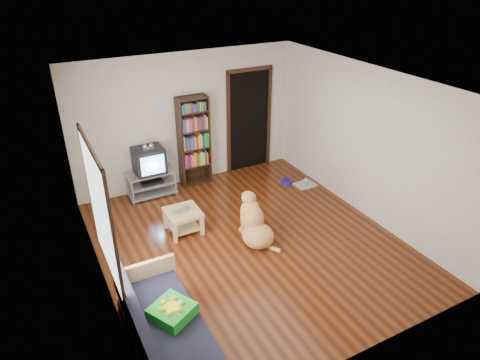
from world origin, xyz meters
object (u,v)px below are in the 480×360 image
tv_stand (151,182)px  coffee_table (183,217)px  laptop (183,211)px  crt_tv (148,160)px  bookshelf (194,137)px  dog (254,224)px  green_cushion (172,311)px  dog_bowl (286,182)px  sofa (164,332)px  grey_rag (305,185)px

tv_stand → coffee_table: tv_stand is taller
laptop → crt_tv: bearing=84.9°
crt_tv → tv_stand: bearing=-90.0°
coffee_table → bookshelf: bearing=61.0°
tv_stand → bookshelf: 1.20m
coffee_table → dog: size_ratio=0.56×
green_cushion → bookshelf: (1.80, 3.69, 0.51)m
dog_bowl → crt_tv: 2.78m
laptop → sofa: (-1.06, -2.15, -0.15)m
green_cushion → coffee_table: 2.35m
grey_rag → coffee_table: (-2.76, -0.38, 0.27)m
dog_bowl → tv_stand: tv_stand is taller
tv_stand → sofa: sofa is taller
dog_bowl → dog: bearing=-137.9°
laptop → dog_bowl: 2.58m
bookshelf → crt_tv: bearing=-175.7°
dog_bowl → grey_rag: bearing=-39.8°
grey_rag → sofa: size_ratio=0.22×
green_cushion → coffee_table: (0.94, 2.14, -0.21)m
grey_rag → crt_tv: crt_tv is taller
crt_tv → coffee_table: 1.55m
dog_bowl → coffee_table: 2.55m
tv_stand → crt_tv: bearing=90.0°
green_cushion → grey_rag: size_ratio=1.09×
bookshelf → sofa: bearing=-117.3°
bookshelf → dog: size_ratio=1.83×
green_cushion → sofa: sofa is taller
dog_bowl → grey_rag: dog_bowl is taller
coffee_table → dog: (0.93, -0.75, 0.01)m
sofa → coffee_table: 2.42m
crt_tv → dog: (1.02, -2.22, -0.45)m
crt_tv → dog: size_ratio=0.59×
dog_bowl → tv_stand: 2.69m
laptop → coffee_table: (-0.00, 0.03, -0.13)m
laptop → coffee_table: bearing=81.5°
tv_stand → sofa: bearing=-105.0°
grey_rag → green_cushion: bearing=-145.7°
crt_tv → coffee_table: size_ratio=1.05×
laptop → sofa: sofa is taller
laptop → bookshelf: size_ratio=0.17×
coffee_table → dog_bowl: bearing=14.5°
tv_stand → dog: dog is taller
laptop → bookshelf: bearing=52.9°
sofa → coffee_table: bearing=63.9°
tv_stand → sofa: (-0.97, -3.63, -0.01)m
laptop → dog_bowl: laptop is taller
crt_tv → dog_bowl: bearing=-18.3°
laptop → dog: dog is taller
tv_stand → dog: (1.02, -2.20, 0.03)m
grey_rag → sofa: bearing=-146.2°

